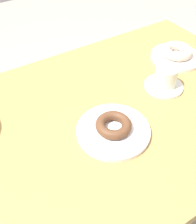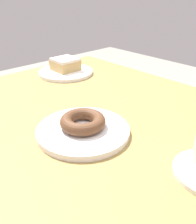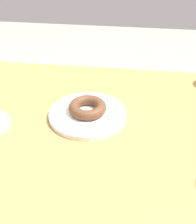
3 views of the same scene
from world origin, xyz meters
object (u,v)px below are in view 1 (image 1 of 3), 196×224
(plate_chocolate_ring, at_px, (113,131))
(donut_chocolate_ring, at_px, (114,125))
(plate_sugar_ring, at_px, (175,57))
(donut_sugar_ring, at_px, (177,51))
(coffee_cup, at_px, (165,80))

(plate_chocolate_ring, xyz_separation_m, donut_chocolate_ring, (0.00, 0.00, 0.03))
(plate_sugar_ring, relative_size, donut_sugar_ring, 1.63)
(donut_sugar_ring, relative_size, coffee_cup, 0.90)
(donut_chocolate_ring, bearing_deg, plate_chocolate_ring, 0.00)
(plate_chocolate_ring, bearing_deg, donut_chocolate_ring, 0.00)
(plate_sugar_ring, relative_size, coffee_cup, 1.46)
(donut_sugar_ring, bearing_deg, coffee_cup, 34.58)
(donut_chocolate_ring, bearing_deg, donut_sugar_ring, -156.26)
(coffee_cup, bearing_deg, plate_chocolate_ring, 16.08)
(coffee_cup, bearing_deg, donut_chocolate_ring, 16.08)
(donut_chocolate_ring, xyz_separation_m, coffee_cup, (-0.28, -0.08, 0.00))
(donut_chocolate_ring, xyz_separation_m, donut_sugar_ring, (-0.45, -0.20, 0.00))
(plate_chocolate_ring, height_order, donut_sugar_ring, donut_sugar_ring)
(plate_chocolate_ring, xyz_separation_m, plate_sugar_ring, (-0.45, -0.20, 0.00))
(donut_chocolate_ring, height_order, coffee_cup, coffee_cup)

